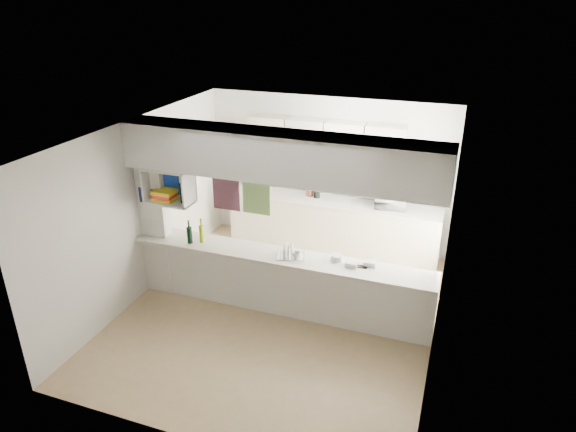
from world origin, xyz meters
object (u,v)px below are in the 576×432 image
at_px(microwave, 391,200).
at_px(bowl, 393,191).
at_px(wine_bottles, 196,234).
at_px(dish_rack, 291,251).

relative_size(microwave, bowl, 2.05).
bearing_deg(bowl, wine_bottles, -137.93).
relative_size(dish_rack, wine_bottles, 1.19).
relative_size(microwave, wine_bottles, 1.39).
height_order(microwave, dish_rack, microwave).
bearing_deg(dish_rack, microwave, 49.44).
bearing_deg(wine_bottles, bowl, 42.07).
height_order(bowl, dish_rack, bowl).
bearing_deg(dish_rack, wine_bottles, 167.09).
distance_m(dish_rack, wine_bottles, 1.39).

